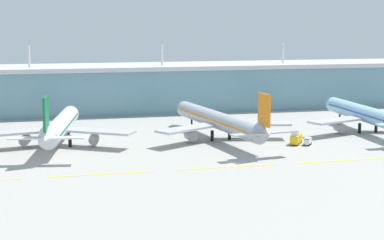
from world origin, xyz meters
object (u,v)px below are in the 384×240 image
at_px(airliner_near_middle, 60,126).
at_px(airliner_far_middle, 366,114).
at_px(baggage_cart, 308,141).
at_px(fuel_truck, 296,137).
at_px(airliner_center, 219,121).

distance_m(airliner_near_middle, airliner_far_middle, 107.51).
height_order(airliner_near_middle, baggage_cart, airliner_near_middle).
height_order(airliner_far_middle, fuel_truck, airliner_far_middle).
relative_size(fuel_truck, baggage_cart, 1.86).
height_order(airliner_center, airliner_far_middle, same).
bearing_deg(airliner_center, baggage_cart, -32.07).
bearing_deg(airliner_near_middle, fuel_truck, -11.22).
height_order(airliner_center, fuel_truck, airliner_center).
relative_size(airliner_near_middle, baggage_cart, 15.19).
height_order(fuel_truck, baggage_cart, fuel_truck).
distance_m(airliner_far_middle, fuel_truck, 36.70).
relative_size(airliner_center, fuel_truck, 9.58).
xyz_separation_m(airliner_center, fuel_truck, (22.10, -13.35, -4.19)).
bearing_deg(fuel_truck, baggage_cart, -38.42).
bearing_deg(airliner_far_middle, fuel_truck, -155.69).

